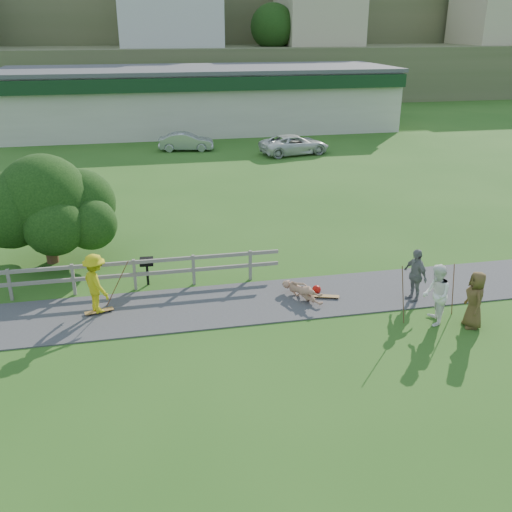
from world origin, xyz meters
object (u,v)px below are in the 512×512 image
object	(u,v)px
skater_rider	(96,286)
car_silver	(186,142)
bbq	(147,272)
tree	(47,219)
car_white	(295,145)
spectator_b	(415,275)
spectator_a	(436,295)
skater_fallen	(302,291)
spectator_c	(475,300)

from	to	relation	value
skater_rider	car_silver	size ratio (longest dim) A/B	0.49
skater_rider	bbq	world-z (taller)	skater_rider
tree	bbq	bearing A→B (deg)	-38.67
car_white	tree	xyz separation A→B (m)	(-14.17, -16.94, 1.06)
spectator_b	car_white	xyz separation A→B (m)	(2.17, 22.71, -0.22)
bbq	skater_rider	bearing A→B (deg)	-126.05
spectator_a	spectator_b	distance (m)	1.58
spectator_a	car_silver	xyz separation A→B (m)	(-4.98, 27.05, -0.31)
skater_rider	car_white	xyz separation A→B (m)	(12.24, 21.62, -0.28)
skater_rider	spectator_a	size ratio (longest dim) A/B	1.00
spectator_a	car_white	distance (m)	24.40
skater_fallen	skater_rider	bearing A→B (deg)	148.95
tree	bbq	size ratio (longest dim) A/B	5.35
tree	bbq	world-z (taller)	tree
spectator_a	bbq	distance (m)	9.55
spectator_c	bbq	bearing A→B (deg)	-105.26
spectator_a	tree	size ratio (longest dim) A/B	0.36
skater_fallen	spectator_b	distance (m)	3.68
spectator_a	bbq	world-z (taller)	spectator_a
spectator_a	spectator_b	size ratio (longest dim) A/B	1.06
skater_fallen	car_white	world-z (taller)	car_white
car_white	tree	world-z (taller)	tree
skater_rider	car_white	distance (m)	24.84
car_white	spectator_c	bearing A→B (deg)	166.53
skater_fallen	spectator_a	xyz separation A→B (m)	(3.45, -2.33, 0.64)
spectator_a	tree	world-z (taller)	tree
spectator_a	spectator_b	world-z (taller)	spectator_a
spectator_a	tree	distance (m)	13.99
spectator_b	car_silver	size ratio (longest dim) A/B	0.46
spectator_c	car_white	xyz separation A→B (m)	(1.25, 24.71, -0.21)
spectator_c	car_white	distance (m)	24.74
spectator_b	car_silver	bearing A→B (deg)	179.36
spectator_a	car_white	world-z (taller)	spectator_a
skater_rider	spectator_b	xyz separation A→B (m)	(10.06, -1.09, -0.05)
spectator_b	tree	xyz separation A→B (m)	(-11.99, 5.77, 0.84)
car_white	skater_rider	bearing A→B (deg)	139.92
skater_fallen	spectator_a	size ratio (longest dim) A/B	0.88
skater_rider	car_silver	bearing A→B (deg)	-41.43
spectator_b	car_white	distance (m)	22.81
car_white	spectator_b	bearing A→B (deg)	163.96
skater_fallen	bbq	world-z (taller)	bbq
spectator_b	bbq	distance (m)	9.01
bbq	spectator_a	bearing A→B (deg)	-24.70
spectator_b	car_silver	distance (m)	25.98
spectator_c	car_white	world-z (taller)	spectator_c
spectator_c	tree	distance (m)	15.10
spectator_b	tree	size ratio (longest dim) A/B	0.34
spectator_b	bbq	bearing A→B (deg)	-121.21
spectator_c	tree	xyz separation A→B (m)	(-12.91, 7.77, 0.85)
skater_rider	car_silver	world-z (taller)	skater_rider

